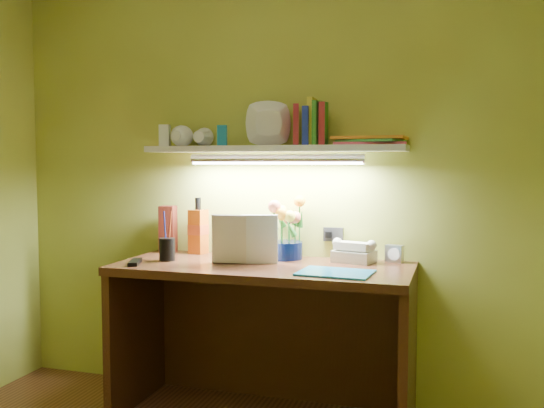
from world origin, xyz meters
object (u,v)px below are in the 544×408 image
Objects in this scene: telephone at (354,251)px; desk at (263,342)px; flower_bouquet at (285,229)px; whisky_bottle at (198,226)px; desk_clock at (394,254)px.

desk is at bearing -140.31° from telephone.
flower_bouquet is 0.49m from whisky_bottle.
desk is 0.62m from telephone.
flower_bouquet is 3.60× the size of desk_clock.
whisky_bottle is (-0.49, 0.04, -0.00)m from flower_bouquet.
whisky_bottle reaches higher than desk.
flower_bouquet is at bearing -166.14° from telephone.
flower_bouquet is at bearing -4.21° from whisky_bottle.
desk_clock is at bearing 29.03° from telephone.
whisky_bottle is at bearing -163.59° from desk_clock.
telephone is (0.40, 0.20, 0.43)m from desk.
telephone is (0.35, 0.00, -0.10)m from flower_bouquet.
desk is 4.63× the size of flower_bouquet.
flower_bouquet is 1.02× the size of whisky_bottle.
flower_bouquet is at bearing 74.27° from desk.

